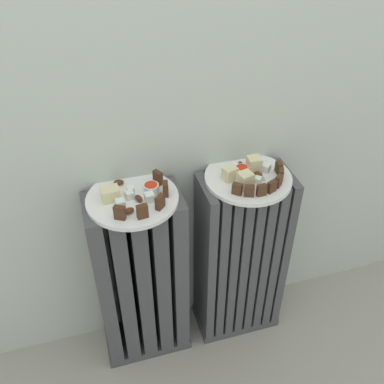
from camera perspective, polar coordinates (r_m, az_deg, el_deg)
The scene contains 35 objects.
radiator_left at distance 1.43m, azimuth -6.60°, elevation -11.32°, with size 0.29×0.16×0.65m.
radiator_right at distance 1.49m, azimuth 6.26°, elevation -8.58°, with size 0.29×0.16×0.65m.
plate_left at distance 1.20m, azimuth -7.72°, elevation -0.86°, with size 0.25×0.25×0.01m, color white.
plate_right at distance 1.27m, azimuth 7.27°, elevation 1.80°, with size 0.25×0.25×0.01m, color white.
dark_cake_slice_left_0 at distance 1.12m, azimuth -9.36°, elevation -2.67°, with size 0.03×0.01×0.04m, color #472B19.
dark_cake_slice_left_1 at distance 1.11m, azimuth -6.45°, elevation -2.52°, with size 0.03×0.01×0.04m, color #472B19.
dark_cake_slice_left_2 at distance 1.14m, azimuth -4.17°, elevation -1.29°, with size 0.03×0.01×0.04m, color #472B19.
dark_cake_slice_left_3 at distance 1.18m, azimuth -3.45°, elevation 0.41°, with size 0.03×0.01×0.04m, color #472B19.
dark_cake_slice_left_4 at distance 1.22m, azimuth -4.45°, elevation 1.88°, with size 0.03×0.01×0.04m, color #472B19.
marble_cake_slice_left_0 at distance 1.18m, azimuth -10.52°, elevation -0.25°, with size 0.05×0.04×0.04m, color beige.
turkish_delight_left_0 at distance 1.17m, azimuth -5.53°, elevation -0.68°, with size 0.02×0.02×0.02m, color white.
turkish_delight_left_1 at distance 1.20m, azimuth -7.96°, elevation 0.25°, with size 0.02×0.02×0.02m, color white.
turkish_delight_left_2 at distance 1.19m, azimuth -8.09°, elevation -0.39°, with size 0.02×0.02×0.02m, color white.
turkish_delight_left_3 at distance 1.16m, azimuth -9.26°, elevation -1.53°, with size 0.02×0.02×0.02m, color white.
medjool_date_left_0 at distance 1.17m, azimuth -6.92°, elevation -0.82°, with size 0.03×0.02×0.02m, color #4C2814.
medjool_date_left_1 at distance 1.24m, azimuth -9.48°, elevation 1.25°, with size 0.03×0.02×0.01m, color #4C2814.
medjool_date_left_2 at distance 1.14m, azimuth -8.13°, elevation -2.41°, with size 0.03×0.02×0.02m, color #4C2814.
jam_bowl_left at distance 1.20m, azimuth -5.31°, elevation 0.52°, with size 0.04×0.04×0.03m.
dark_cake_slice_right_0 at distance 1.19m, azimuth 5.86°, elevation 0.40°, with size 0.03×0.01×0.03m, color #472B19.
dark_cake_slice_right_1 at distance 1.19m, azimuth 7.44°, elevation 0.14°, with size 0.03×0.01×0.03m, color #472B19.
dark_cake_slice_right_2 at distance 1.19m, azimuth 9.01°, elevation 0.25°, with size 0.03×0.01×0.03m, color #472B19.
dark_cake_slice_right_3 at distance 1.21m, azimuth 10.31°, elevation 0.69°, with size 0.03×0.01×0.03m, color #472B19.
dark_cake_slice_right_4 at distance 1.24m, azimuth 11.15°, elevation 1.40°, with size 0.03×0.01×0.03m, color #472B19.
dark_cake_slice_right_5 at distance 1.26m, azimuth 11.44°, elevation 2.25°, with size 0.03×0.01×0.03m, color #472B19.
dark_cake_slice_right_6 at distance 1.29m, azimuth 11.16°, elevation 3.12°, with size 0.03×0.01×0.03m, color #472B19.
marble_cake_slice_right_0 at distance 1.28m, azimuth 8.01°, elevation 3.57°, with size 0.04×0.04×0.05m, color beige.
marble_cake_slice_right_1 at distance 1.24m, azimuth 4.92°, elevation 2.37°, with size 0.04×0.03×0.04m, color beige.
marble_cake_slice_right_2 at distance 1.22m, azimuth 6.89°, elevation 1.54°, with size 0.04×0.04×0.05m, color beige.
turkish_delight_right_0 at distance 1.29m, azimuth 5.47°, elevation 3.32°, with size 0.02×0.02×0.02m, color white.
turkish_delight_right_1 at distance 1.24m, azimuth 8.52°, elevation 1.52°, with size 0.02×0.02×0.02m, color white.
turkish_delight_right_2 at distance 1.29m, azimuth 9.53°, elevation 3.10°, with size 0.02×0.02×0.02m, color white.
medjool_date_right_0 at distance 1.30m, azimuth 6.27°, elevation 3.58°, with size 0.03×0.01×0.01m, color #4C2814.
medjool_date_right_1 at distance 1.26m, azimuth 8.54°, elevation 2.23°, with size 0.03×0.02×0.02m, color #4C2814.
jam_bowl_right at distance 1.27m, azimuth 6.45°, elevation 2.88°, with size 0.04×0.04×0.02m.
fork at distance 1.30m, azimuth 8.37°, elevation 3.07°, with size 0.02×0.11×0.00m.
Camera 1 is at (-0.27, -0.65, 1.40)m, focal length 41.18 mm.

